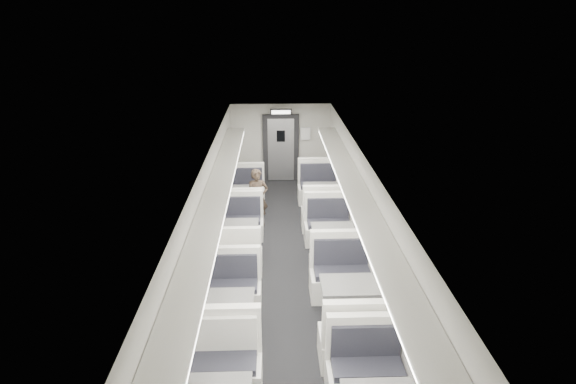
{
  "coord_description": "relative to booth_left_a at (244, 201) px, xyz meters",
  "views": [
    {
      "loc": [
        -0.23,
        -7.34,
        4.97
      ],
      "look_at": [
        0.09,
        1.96,
        1.2
      ],
      "focal_mm": 28.0,
      "sensor_mm": 36.0,
      "label": 1
    }
  ],
  "objects": [
    {
      "name": "window_a",
      "position": [
        -0.49,
        -0.03,
        0.98
      ],
      "size": [
        0.02,
        1.18,
        0.84
      ],
      "primitive_type": "cube",
      "color": "black",
      "rests_on": "room"
    },
    {
      "name": "window_d",
      "position": [
        -0.49,
        -6.63,
        0.98
      ],
      "size": [
        0.02,
        1.18,
        0.84
      ],
      "primitive_type": "cube",
      "color": "black",
      "rests_on": "room"
    },
    {
      "name": "luggage_rack_left",
      "position": [
        -0.24,
        -3.73,
        1.55
      ],
      "size": [
        0.46,
        10.4,
        0.09
      ],
      "color": "silver",
      "rests_on": "room"
    },
    {
      "name": "booth_right_b",
      "position": [
        2.0,
        -2.41,
        0.02
      ],
      "size": [
        1.08,
        2.18,
        1.17
      ],
      "color": "silver",
      "rests_on": "room"
    },
    {
      "name": "booth_left_a",
      "position": [
        0.0,
        0.0,
        0.0
      ],
      "size": [
        1.02,
        2.06,
        1.1
      ],
      "color": "silver",
      "rests_on": "room"
    },
    {
      "name": "booth_left_c",
      "position": [
        0.0,
        -4.77,
        0.01
      ],
      "size": [
        1.04,
        2.1,
        1.13
      ],
      "color": "silver",
      "rests_on": "room"
    },
    {
      "name": "booth_right_a",
      "position": [
        2.0,
        -0.08,
        0.04
      ],
      "size": [
        1.12,
        2.27,
        1.21
      ],
      "color": "silver",
      "rests_on": "room"
    },
    {
      "name": "luggage_rack_right",
      "position": [
        2.24,
        -3.73,
        1.55
      ],
      "size": [
        0.46,
        10.4,
        0.09
      ],
      "color": "silver",
      "rests_on": "room"
    },
    {
      "name": "passenger",
      "position": [
        0.37,
        -0.66,
        0.36
      ],
      "size": [
        0.59,
        0.44,
        1.46
      ],
      "primitive_type": "imported",
      "rotation": [
        0.0,
        0.0,
        0.18
      ],
      "color": "black",
      "rests_on": "room"
    },
    {
      "name": "booth_left_b",
      "position": [
        0.0,
        -2.06,
        0.0
      ],
      "size": [
        1.02,
        2.06,
        1.1
      ],
      "color": "silver",
      "rests_on": "room"
    },
    {
      "name": "window_b",
      "position": [
        -0.49,
        -2.23,
        0.98
      ],
      "size": [
        0.02,
        1.18,
        0.84
      ],
      "primitive_type": "cube",
      "color": "black",
      "rests_on": "room"
    },
    {
      "name": "wall_notice",
      "position": [
        1.75,
        2.49,
        1.13
      ],
      "size": [
        0.32,
        0.02,
        0.4
      ],
      "primitive_type": "cube",
      "color": "white",
      "rests_on": "room"
    },
    {
      "name": "booth_right_c",
      "position": [
        2.0,
        -4.56,
        0.05
      ],
      "size": [
        1.15,
        2.33,
        1.25
      ],
      "color": "silver",
      "rests_on": "room"
    },
    {
      "name": "room",
      "position": [
        1.0,
        -3.43,
        0.83
      ],
      "size": [
        3.24,
        12.24,
        2.64
      ],
      "color": "black",
      "rests_on": "ground"
    },
    {
      "name": "window_c",
      "position": [
        -0.49,
        -4.43,
        0.98
      ],
      "size": [
        0.02,
        1.18,
        0.84
      ],
      "primitive_type": "cube",
      "color": "black",
      "rests_on": "room"
    },
    {
      "name": "exit_sign",
      "position": [
        1.0,
        2.01,
        1.91
      ],
      "size": [
        0.62,
        0.12,
        0.16
      ],
      "color": "black",
      "rests_on": "room"
    },
    {
      "name": "vestibule_door",
      "position": [
        1.0,
        2.5,
        0.67
      ],
      "size": [
        1.1,
        0.13,
        2.1
      ],
      "color": "black",
      "rests_on": "room"
    }
  ]
}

